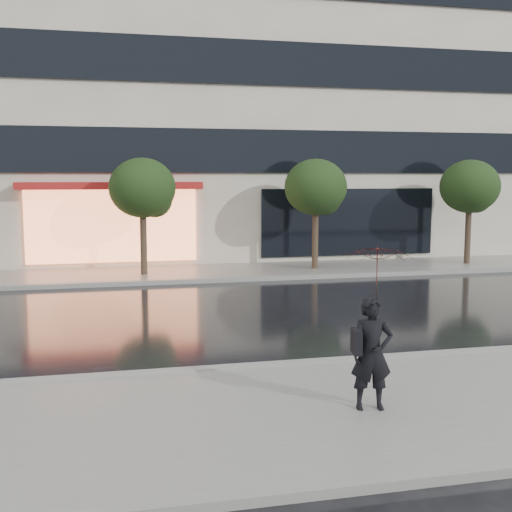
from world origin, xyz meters
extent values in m
plane|color=black|center=(0.00, 0.00, 0.00)|extent=(120.00, 120.00, 0.00)
cube|color=slate|center=(0.00, -3.25, 0.06)|extent=(60.00, 4.50, 0.12)
cube|color=slate|center=(0.00, 10.25, 0.06)|extent=(60.00, 3.50, 0.12)
cube|color=gray|center=(0.00, -1.00, 0.07)|extent=(60.00, 0.25, 0.14)
cube|color=gray|center=(0.00, 8.50, 0.07)|extent=(60.00, 0.25, 0.14)
cube|color=beige|center=(0.00, 18.00, 9.00)|extent=(30.00, 12.00, 18.00)
cube|color=black|center=(0.00, 11.94, 4.30)|extent=(28.00, 0.12, 1.60)
cube|color=black|center=(0.00, 11.94, 7.50)|extent=(28.00, 0.12, 1.60)
cube|color=#FF8C59|center=(-4.00, 11.92, 1.60)|extent=(6.00, 0.10, 2.60)
cube|color=#A41A19|center=(-4.00, 11.59, 3.05)|extent=(6.40, 0.70, 0.25)
cube|color=black|center=(5.00, 11.94, 1.60)|extent=(7.00, 0.10, 2.60)
cylinder|color=#33261C|center=(-3.00, 10.00, 1.10)|extent=(0.22, 0.22, 2.20)
ellipsoid|color=black|center=(-3.00, 10.00, 3.00)|extent=(2.20, 2.20, 1.98)
sphere|color=black|center=(-2.60, 10.20, 2.60)|extent=(1.20, 1.20, 1.20)
cylinder|color=#33261C|center=(3.00, 10.00, 1.10)|extent=(0.22, 0.22, 2.20)
ellipsoid|color=black|center=(3.00, 10.00, 3.00)|extent=(2.20, 2.20, 1.98)
sphere|color=black|center=(3.40, 10.20, 2.60)|extent=(1.20, 1.20, 1.20)
cylinder|color=#33261C|center=(9.00, 10.00, 1.10)|extent=(0.22, 0.22, 2.20)
ellipsoid|color=black|center=(9.00, 10.00, 3.00)|extent=(2.20, 2.20, 1.98)
sphere|color=black|center=(9.40, 10.20, 2.60)|extent=(1.20, 1.20, 1.20)
imported|color=black|center=(-0.54, -3.40, 0.92)|extent=(0.63, 0.46, 1.60)
imported|color=#390B0A|center=(-0.49, -3.40, 2.00)|extent=(1.10, 1.12, 0.89)
cylinder|color=black|center=(-0.49, -3.40, 1.51)|extent=(0.02, 0.02, 0.80)
cube|color=black|center=(-0.78, -3.42, 1.11)|extent=(0.15, 0.31, 0.34)
camera|label=1|loc=(-4.07, -11.56, 3.40)|focal=45.00mm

